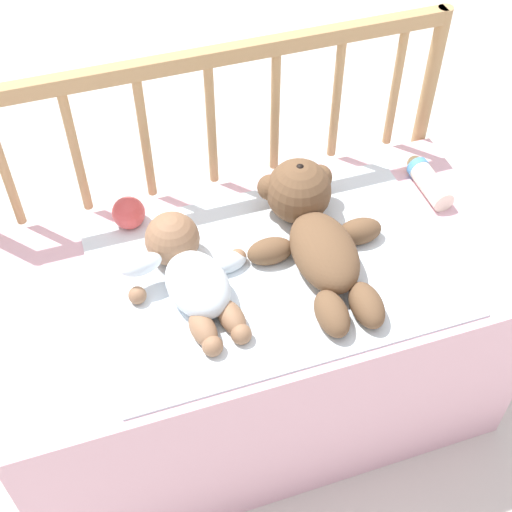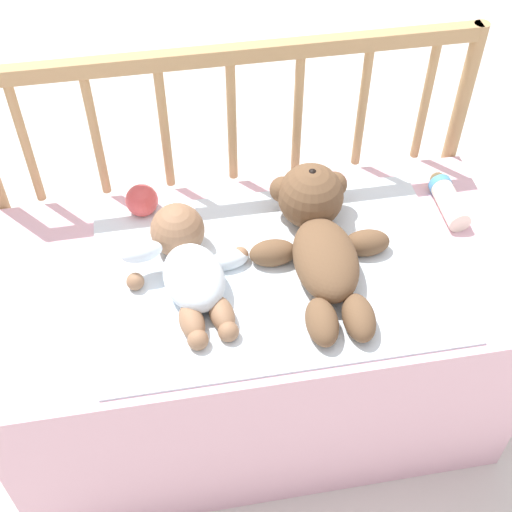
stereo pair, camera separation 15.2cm
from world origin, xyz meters
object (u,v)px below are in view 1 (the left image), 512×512
object	(u,v)px
baby_bottle	(428,181)
teddy_bear	(314,227)
toy_ball	(129,213)
baby	(190,271)

from	to	relation	value
baby_bottle	teddy_bear	bearing A→B (deg)	-164.71
toy_ball	baby_bottle	bearing A→B (deg)	-8.42
teddy_bear	baby_bottle	distance (m)	0.35
toy_ball	teddy_bear	bearing A→B (deg)	-27.51
teddy_bear	baby	distance (m)	0.29
teddy_bear	toy_ball	xyz separation A→B (m)	(-0.38, 0.20, -0.02)
baby	baby_bottle	distance (m)	0.64
teddy_bear	baby_bottle	xyz separation A→B (m)	(0.34, 0.09, -0.03)
toy_ball	baby_bottle	size ratio (longest dim) A/B	0.45
baby	toy_ball	world-z (taller)	baby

